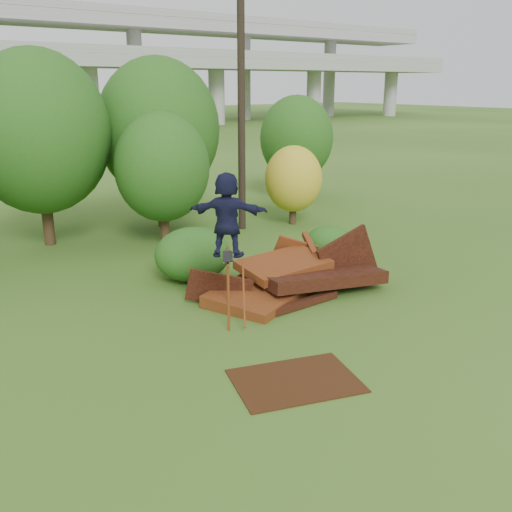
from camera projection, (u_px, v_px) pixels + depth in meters
ground at (338, 339)px, 12.79m from camera, size 240.00×240.00×0.00m
scrap_pile at (293, 277)px, 15.62m from camera, size 5.62×3.23×2.04m
grind_rail at (228, 279)px, 13.43m from camera, size 0.82×1.20×1.66m
skateboard at (228, 256)px, 12.92m from camera, size 0.63×0.80×0.08m
skater at (227, 215)px, 12.64m from camera, size 1.65×1.66×1.91m
flat_plate at (295, 381)px, 10.95m from camera, size 2.76×2.33×0.03m
tree_1 at (38, 132)px, 19.15m from camera, size 4.80×4.80×6.68m
tree_2 at (162, 167)px, 19.57m from camera, size 3.27×3.27×4.61m
tree_3 at (158, 129)px, 21.80m from camera, size 4.69×4.69×6.51m
tree_4 at (293, 179)px, 22.70m from camera, size 2.29×2.29×3.17m
tree_5 at (296, 138)px, 27.61m from camera, size 3.55×3.55×4.99m
shrub_left at (193, 254)px, 16.43m from camera, size 2.23×2.06×1.54m
shrub_right at (329, 244)px, 18.16m from camera, size 1.65×1.51×1.17m
utility_pole at (241, 89)px, 20.98m from camera, size 1.40×0.28×10.41m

